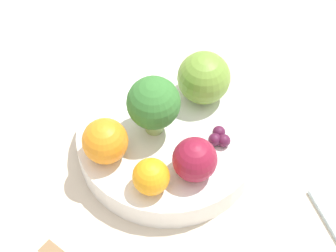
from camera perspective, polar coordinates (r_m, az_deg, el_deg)
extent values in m
plane|color=gray|center=(0.65, 0.00, -3.35)|extent=(6.00, 6.00, 0.00)
cube|color=beige|center=(0.65, 0.00, -2.86)|extent=(1.20, 1.20, 0.02)
cylinder|color=white|center=(0.62, 0.00, -1.48)|extent=(0.20, 0.20, 0.03)
cylinder|color=#8CB76B|center=(0.60, -1.42, 0.44)|extent=(0.02, 0.02, 0.02)
sphere|color=#387A33|center=(0.58, -1.48, 2.38)|extent=(0.06, 0.06, 0.06)
sphere|color=maroon|center=(0.56, 2.74, -3.42)|extent=(0.05, 0.05, 0.05)
sphere|color=olive|center=(0.62, 3.67, 4.92)|extent=(0.06, 0.06, 0.06)
sphere|color=orange|center=(0.58, -6.41, -1.53)|extent=(0.05, 0.05, 0.05)
sphere|color=orange|center=(0.56, -1.74, -5.17)|extent=(0.04, 0.04, 0.04)
sphere|color=#511938|center=(0.60, 4.77, -1.39)|extent=(0.01, 0.01, 0.01)
sphere|color=#511938|center=(0.60, 5.70, -1.49)|extent=(0.01, 0.01, 0.01)
sphere|color=#511938|center=(0.60, 5.19, -0.63)|extent=(0.01, 0.01, 0.01)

